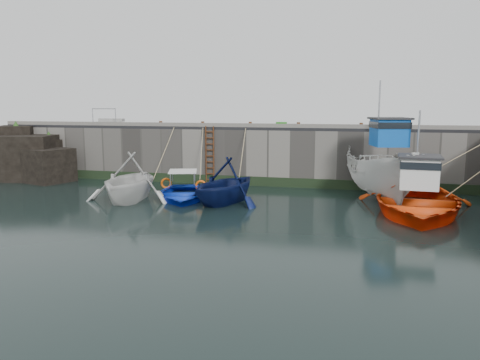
% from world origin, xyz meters
% --- Properties ---
extents(ground, '(120.00, 120.00, 0.00)m').
position_xyz_m(ground, '(0.00, 0.00, 0.00)').
color(ground, black).
rests_on(ground, ground).
extents(quay_back, '(30.00, 5.00, 3.00)m').
position_xyz_m(quay_back, '(0.00, 12.50, 1.50)').
color(quay_back, slate).
rests_on(quay_back, ground).
extents(road_back, '(30.00, 5.00, 0.16)m').
position_xyz_m(road_back, '(0.00, 12.50, 3.08)').
color(road_back, black).
rests_on(road_back, quay_back).
extents(kerb_back, '(30.00, 0.30, 0.20)m').
position_xyz_m(kerb_back, '(0.00, 10.15, 3.26)').
color(kerb_back, slate).
rests_on(kerb_back, road_back).
extents(algae_back, '(30.00, 0.08, 0.50)m').
position_xyz_m(algae_back, '(0.00, 9.96, 0.25)').
color(algae_back, black).
rests_on(algae_back, ground).
extents(rock_outcrop, '(5.85, 4.24, 3.41)m').
position_xyz_m(rock_outcrop, '(-12.92, 9.11, 1.26)').
color(rock_outcrop, black).
rests_on(rock_outcrop, ground).
extents(ladder, '(0.51, 0.08, 3.20)m').
position_xyz_m(ladder, '(-2.00, 9.91, 1.59)').
color(ladder, '#3F1E0F').
rests_on(ladder, ground).
extents(boat_near_white, '(4.72, 5.28, 2.52)m').
position_xyz_m(boat_near_white, '(-4.24, 4.80, 0.00)').
color(boat_near_white, silver).
rests_on(boat_near_white, ground).
extents(boat_near_white_rope, '(0.04, 3.75, 3.10)m').
position_xyz_m(boat_near_white_rope, '(-4.24, 8.65, 0.00)').
color(boat_near_white_rope, tan).
rests_on(boat_near_white_rope, ground).
extents(boat_near_blue, '(4.43, 5.25, 0.93)m').
position_xyz_m(boat_near_blue, '(-2.04, 5.81, 0.00)').
color(boat_near_blue, '#0D32CC').
rests_on(boat_near_blue, ground).
extents(boat_near_blue_rope, '(0.04, 3.10, 3.10)m').
position_xyz_m(boat_near_blue_rope, '(-2.04, 9.16, 0.00)').
color(boat_near_blue_rope, tan).
rests_on(boat_near_blue_rope, ground).
extents(boat_near_blacktrim, '(5.00, 5.39, 2.34)m').
position_xyz_m(boat_near_blacktrim, '(0.16, 5.33, 0.00)').
color(boat_near_blacktrim, '#0A1442').
rests_on(boat_near_blacktrim, ground).
extents(boat_near_blacktrim_rope, '(0.04, 3.39, 3.10)m').
position_xyz_m(boat_near_blacktrim_rope, '(0.16, 8.91, 0.00)').
color(boat_near_blacktrim_rope, tan).
rests_on(boat_near_blacktrim_rope, ground).
extents(boat_far_white, '(4.41, 7.83, 5.85)m').
position_xyz_m(boat_far_white, '(7.08, 8.09, 1.19)').
color(boat_far_white, silver).
rests_on(boat_far_white, ground).
extents(boat_far_orange, '(5.54, 7.42, 4.47)m').
position_xyz_m(boat_far_orange, '(8.26, 5.31, 0.47)').
color(boat_far_orange, '#FF440D').
rests_on(boat_far_orange, ground).
extents(fish_crate, '(0.61, 0.47, 0.28)m').
position_xyz_m(fish_crate, '(1.89, 10.30, 3.30)').
color(fish_crate, '#1F7815').
rests_on(fish_crate, road_back).
extents(railing, '(1.60, 1.05, 1.00)m').
position_xyz_m(railing, '(-8.75, 11.25, 3.36)').
color(railing, '#A5A8AD').
rests_on(railing, road_back).
extents(bollard_a, '(0.18, 0.18, 0.28)m').
position_xyz_m(bollard_a, '(-5.00, 10.25, 3.30)').
color(bollard_a, '#3F1E0F').
rests_on(bollard_a, road_back).
extents(bollard_b, '(0.18, 0.18, 0.28)m').
position_xyz_m(bollard_b, '(-2.50, 10.25, 3.30)').
color(bollard_b, '#3F1E0F').
rests_on(bollard_b, road_back).
extents(bollard_c, '(0.18, 0.18, 0.28)m').
position_xyz_m(bollard_c, '(0.20, 10.25, 3.30)').
color(bollard_c, '#3F1E0F').
rests_on(bollard_c, road_back).
extents(bollard_d, '(0.18, 0.18, 0.28)m').
position_xyz_m(bollard_d, '(2.80, 10.25, 3.30)').
color(bollard_d, '#3F1E0F').
rests_on(bollard_d, road_back).
extents(bollard_e, '(0.18, 0.18, 0.28)m').
position_xyz_m(bollard_e, '(6.00, 10.25, 3.30)').
color(bollard_e, '#3F1E0F').
rests_on(bollard_e, road_back).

